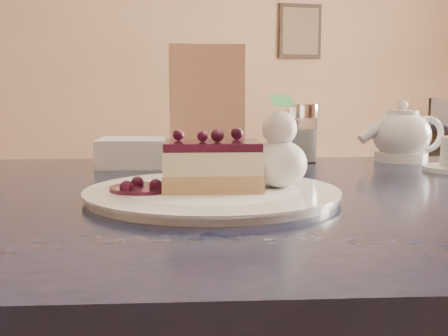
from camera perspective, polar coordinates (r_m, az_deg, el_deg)
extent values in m
cube|color=tan|center=(5.62, -10.25, 12.93)|extent=(8.00, 0.02, 3.00)
cube|color=black|center=(5.98, 7.75, 13.60)|extent=(0.45, 0.03, 0.55)
cube|color=black|center=(0.81, -1.37, -3.91)|extent=(1.43, 1.07, 0.04)
cylinder|color=white|center=(0.75, -1.22, -2.65)|extent=(0.33, 0.33, 0.01)
cube|color=tan|center=(0.75, -1.22, -1.30)|extent=(0.14, 0.11, 0.02)
cube|color=#FFF6CB|center=(0.75, -1.23, 0.75)|extent=(0.14, 0.11, 0.03)
cube|color=#370A1F|center=(0.74, -1.23, 2.32)|extent=(0.14, 0.11, 0.01)
ellipsoid|color=white|center=(0.77, 5.63, 0.41)|extent=(0.08, 0.08, 0.07)
cylinder|color=#370A1F|center=(0.75, -8.27, -2.09)|extent=(0.09, 0.09, 0.01)
ellipsoid|color=white|center=(1.23, 17.59, 3.01)|extent=(0.12, 0.12, 0.10)
cylinder|color=white|center=(1.22, 17.70, 5.65)|extent=(0.06, 0.06, 0.01)
cylinder|color=white|center=(1.19, 14.29, 2.99)|extent=(0.07, 0.02, 0.06)
cube|color=beige|center=(1.14, -1.73, 6.49)|extent=(0.15, 0.06, 0.24)
cylinder|color=white|center=(1.16, 7.94, 2.83)|extent=(0.06, 0.06, 0.09)
cylinder|color=silver|center=(1.16, 7.99, 5.77)|extent=(0.06, 0.06, 0.03)
cube|color=white|center=(1.11, -9.26, 1.59)|extent=(0.15, 0.15, 0.05)
cylinder|color=black|center=(4.32, 19.20, -0.89)|extent=(0.04, 0.04, 0.71)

